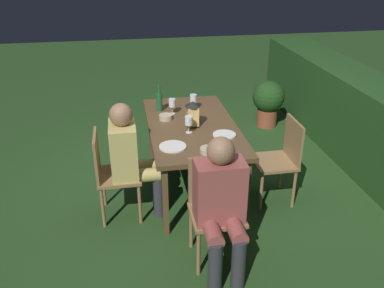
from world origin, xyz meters
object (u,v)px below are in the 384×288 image
bowl_olives (209,150)px  lantern_centerpiece (192,112)px  wine_glass_a (189,121)px  plate_b (173,147)px  dining_table (192,130)px  wine_glass_b (172,103)px  person_in_rust (221,203)px  potted_plant_by_hedge (268,100)px  chair_side_right_b (281,157)px  green_bottle_on_table (159,101)px  chair_head_far (215,205)px  chair_side_left_b (111,171)px  person_in_mustard (131,155)px  wine_glass_c (193,99)px  bowl_bread (166,117)px  plate_a (224,135)px

bowl_olives → lantern_centerpiece: bearing=-176.4°
wine_glass_a → plate_b: size_ratio=0.68×
dining_table → wine_glass_b: wine_glass_b is taller
person_in_rust → potted_plant_by_hedge: person_in_rust is taller
chair_side_right_b → potted_plant_by_hedge: chair_side_right_b is taller
wine_glass_a → green_bottle_on_table: bearing=-160.9°
dining_table → chair_head_far: size_ratio=1.91×
wine_glass_b → plate_b: size_ratio=0.68×
plate_b → wine_glass_a: bearing=146.3°
chair_head_far → potted_plant_by_hedge: (-2.56, 1.37, -0.10)m
wine_glass_b → bowl_olives: (0.97, 0.19, -0.09)m
chair_side_left_b → person_in_rust: size_ratio=0.76×
dining_table → plate_b: 0.56m
chair_side_left_b → potted_plant_by_hedge: size_ratio=1.29×
person_in_mustard → lantern_centerpiece: 0.76m
plate_b → bowl_olives: 0.34m
wine_glass_b → potted_plant_by_hedge: (-1.16, 1.53, -0.47)m
lantern_centerpiece → potted_plant_by_hedge: 2.12m
wine_glass_b → wine_glass_a: bearing=10.2°
chair_side_left_b → chair_head_far: (0.70, 0.83, 0.00)m
wine_glass_b → wine_glass_c: bearing=111.8°
chair_side_left_b → wine_glass_b: (-0.70, 0.67, 0.38)m
dining_table → wine_glass_a: 0.27m
lantern_centerpiece → wine_glass_c: 0.48m
chair_side_left_b → wine_glass_b: bearing=136.0°
person_in_mustard → bowl_olives: bearing=67.9°
lantern_centerpiece → green_bottle_on_table: bearing=-149.8°
green_bottle_on_table → chair_head_far: bearing=10.6°
person_in_mustard → wine_glass_b: 0.88m
chair_side_right_b → bowl_olives: bearing=-71.1°
plate_b → bowl_bread: bowl_bread is taller
chair_side_left_b → person_in_mustard: (-0.00, 0.20, 0.15)m
chair_side_left_b → green_bottle_on_table: 1.05m
wine_glass_c → potted_plant_by_hedge: (-1.06, 1.28, -0.47)m
plate_a → chair_side_right_b: bearing=84.6°
chair_side_left_b → plate_b: chair_side_left_b is taller
lantern_centerpiece → chair_side_left_b: bearing=-68.4°
chair_head_far → green_bottle_on_table: bearing=-169.4°
plate_a → bowl_bread: bearing=-134.4°
person_in_rust → wine_glass_b: person_in_rust is taller
chair_side_right_b → bowl_olives: size_ratio=5.66×
chair_side_left_b → bowl_bread: 0.85m
lantern_centerpiece → green_bottle_on_table: (-0.48, -0.28, -0.04)m
chair_side_right_b → person_in_rust: size_ratio=0.76×
dining_table → wine_glass_c: bearing=168.0°
person_in_mustard → potted_plant_by_hedge: person_in_mustard is taller
chair_side_left_b → person_in_rust: bearing=42.8°
wine_glass_b → bowl_olives: 1.00m
green_bottle_on_table → wine_glass_a: (0.63, 0.22, 0.01)m
potted_plant_by_hedge → person_in_rust: bearing=-26.4°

